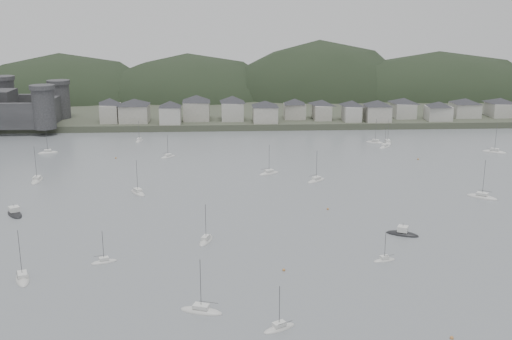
{
  "coord_description": "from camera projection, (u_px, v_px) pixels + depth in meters",
  "views": [
    {
      "loc": [
        -10.19,
        -114.53,
        56.16
      ],
      "look_at": [
        0.0,
        75.0,
        6.0
      ],
      "focal_mm": 42.84,
      "sensor_mm": 36.0,
      "label": 1
    }
  ],
  "objects": [
    {
      "name": "ground",
      "position": [
        276.0,
        291.0,
        125.45
      ],
      "size": [
        900.0,
        900.0,
        0.0
      ],
      "primitive_type": "plane",
      "color": "slate",
      "rests_on": "ground"
    },
    {
      "name": "moored_fleet",
      "position": [
        278.0,
        195.0,
        189.42
      ],
      "size": [
        245.76,
        177.09,
        12.92
      ],
      "color": "beige",
      "rests_on": "ground"
    },
    {
      "name": "far_shore_land",
      "position": [
        238.0,
        93.0,
        409.86
      ],
      "size": [
        900.0,
        250.0,
        3.0
      ],
      "primitive_type": "cube",
      "color": "#383D2D",
      "rests_on": "ground"
    },
    {
      "name": "waterfront_town",
      "position": [
        346.0,
        108.0,
        302.86
      ],
      "size": [
        451.48,
        28.46,
        12.92
      ],
      "color": "gray",
      "rests_on": "far_shore_land"
    },
    {
      "name": "motor_launch_far",
      "position": [
        15.0,
        214.0,
        172.02
      ],
      "size": [
        7.57,
        9.44,
        4.15
      ],
      "rotation": [
        0.0,
        0.0,
        3.7
      ],
      "color": "black",
      "rests_on": "ground"
    },
    {
      "name": "motor_launch_near",
      "position": [
        403.0,
        234.0,
        156.7
      ],
      "size": [
        8.79,
        6.45,
        3.98
      ],
      "rotation": [
        0.0,
        0.0,
        1.1
      ],
      "color": "black",
      "rests_on": "ground"
    },
    {
      "name": "forested_ridge",
      "position": [
        247.0,
        118.0,
        388.67
      ],
      "size": [
        851.55,
        103.94,
        102.57
      ],
      "color": "black",
      "rests_on": "ground"
    },
    {
      "name": "mooring_buoys",
      "position": [
        291.0,
        210.0,
        175.48
      ],
      "size": [
        177.63,
        139.24,
        0.7
      ],
      "color": "#AF733A",
      "rests_on": "ground"
    }
  ]
}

